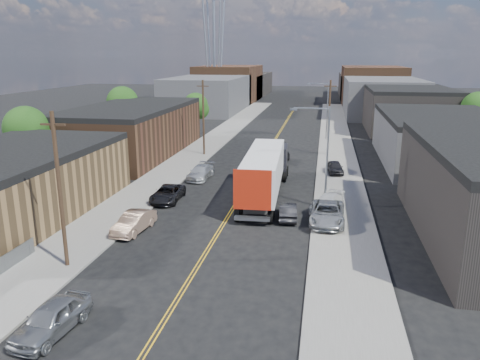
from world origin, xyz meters
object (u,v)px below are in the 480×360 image
at_px(semi_truck, 266,169).
at_px(car_right_lot_a, 327,213).
at_px(car_right_lot_b, 327,203).
at_px(car_left_c, 168,194).
at_px(car_left_d, 201,172).
at_px(car_left_a, 52,318).
at_px(car_right_lot_c, 335,167).
at_px(car_right_oncoming, 288,211).
at_px(car_left_b, 134,222).
at_px(car_ahead_truck, 278,158).

bearing_deg(semi_truck, car_right_lot_a, -53.51).
distance_m(car_right_lot_a, car_right_lot_b, 3.15).
relative_size(car_left_c, car_left_d, 1.01).
distance_m(car_left_a, car_left_c, 21.50).
height_order(car_right_lot_a, car_right_lot_c, car_right_lot_a).
distance_m(semi_truck, car_right_oncoming, 7.28).
xyz_separation_m(car_left_a, car_left_c, (-1.40, 21.45, -0.09)).
height_order(car_left_b, car_right_lot_a, car_right_lot_a).
distance_m(semi_truck, car_right_lot_a, 9.50).
relative_size(car_left_d, car_right_lot_a, 0.87).
xyz_separation_m(car_left_b, car_right_lot_a, (14.60, 4.25, 0.19)).
distance_m(car_left_a, car_right_oncoming, 21.08).
relative_size(car_right_oncoming, car_ahead_truck, 0.79).
xyz_separation_m(car_left_a, car_left_b, (-1.40, 13.51, -0.03)).
xyz_separation_m(car_left_c, car_left_d, (0.95, 8.37, 0.02)).
height_order(semi_truck, car_ahead_truck, semi_truck).
bearing_deg(car_ahead_truck, car_right_oncoming, -78.27).
bearing_deg(car_right_lot_c, car_right_lot_a, -100.72).
bearing_deg(car_left_d, car_right_lot_b, -29.43).
xyz_separation_m(semi_truck, car_right_lot_b, (5.86, -4.13, -1.81)).
relative_size(car_left_a, car_ahead_truck, 0.91).
relative_size(semi_truck, car_ahead_truck, 3.42).
bearing_deg(car_left_b, car_left_c, 96.64).
relative_size(car_left_d, car_right_lot_b, 1.10).
height_order(car_right_lot_a, car_right_lot_b, car_right_lot_a).
distance_m(semi_truck, car_left_d, 9.33).
bearing_deg(car_right_lot_b, car_left_c, -161.64).
bearing_deg(semi_truck, car_left_c, -159.99).
relative_size(car_left_a, car_left_d, 0.93).
bearing_deg(semi_truck, car_ahead_truck, 88.63).
xyz_separation_m(semi_truck, car_left_d, (-7.79, 4.78, -1.89)).
bearing_deg(car_right_lot_c, semi_truck, -133.42).
bearing_deg(car_right_oncoming, car_left_b, 18.90).
relative_size(car_left_c, car_right_lot_c, 1.29).
distance_m(car_left_b, car_right_oncoming, 12.47).
bearing_deg(car_ahead_truck, car_left_a, -96.71).
xyz_separation_m(car_left_b, car_left_c, (0.00, 7.95, -0.06)).
height_order(car_left_a, car_left_d, car_left_a).
bearing_deg(car_left_a, car_left_d, 97.87).
bearing_deg(car_right_oncoming, car_left_c, -19.24).
distance_m(car_right_oncoming, car_ahead_truck, 20.55).
bearing_deg(car_left_c, car_left_d, 82.28).
distance_m(semi_truck, car_right_lot_b, 7.40).
bearing_deg(car_right_lot_b, car_right_lot_c, 106.83).
height_order(car_left_a, car_right_lot_c, car_left_a).
xyz_separation_m(car_left_a, car_right_lot_c, (14.06, 34.41, 0.02)).
distance_m(car_left_d, car_right_lot_a, 18.22).
distance_m(car_left_a, car_right_lot_a, 22.13).
xyz_separation_m(car_left_c, car_right_lot_c, (15.46, 12.96, 0.12)).
height_order(car_left_d, car_right_oncoming, car_left_d).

